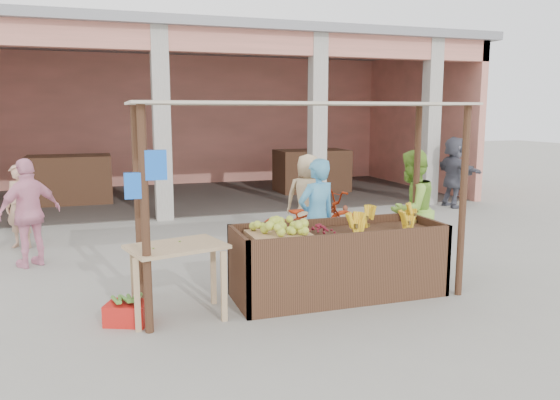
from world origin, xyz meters
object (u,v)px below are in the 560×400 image
object	(u,v)px
side_table	(177,257)
motorcycle	(310,221)
red_crate	(128,313)
vendor_green	(411,207)
vendor_blue	(317,214)
fruit_stall	(338,264)

from	to	relation	value
side_table	motorcycle	world-z (taller)	motorcycle
side_table	motorcycle	xyz separation A→B (m)	(2.44, 2.22, -0.17)
red_crate	motorcycle	world-z (taller)	motorcycle
vendor_green	motorcycle	world-z (taller)	vendor_green
red_crate	vendor_blue	size ratio (longest dim) A/B	0.25
fruit_stall	motorcycle	xyz separation A→B (m)	(0.44, 2.12, 0.12)
side_table	vendor_green	world-z (taller)	vendor_green
fruit_stall	motorcycle	size ratio (longest dim) A/B	1.30
fruit_stall	vendor_blue	distance (m)	0.96
vendor_blue	fruit_stall	bearing A→B (deg)	72.12
red_crate	motorcycle	xyz separation A→B (m)	(2.99, 2.25, 0.40)
fruit_stall	vendor_blue	size ratio (longest dim) A/B	1.48
vendor_green	red_crate	bearing A→B (deg)	-11.92
fruit_stall	vendor_green	world-z (taller)	vendor_green
fruit_stall	red_crate	xyz separation A→B (m)	(-2.55, -0.13, -0.28)
fruit_stall	red_crate	world-z (taller)	fruit_stall
vendor_blue	vendor_green	distance (m)	1.44
vendor_blue	vendor_green	xyz separation A→B (m)	(1.44, -0.06, 0.03)
vendor_blue	motorcycle	distance (m)	1.40
fruit_stall	red_crate	size ratio (longest dim) A/B	5.79
fruit_stall	motorcycle	distance (m)	2.17
vendor_blue	vendor_green	world-z (taller)	vendor_green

